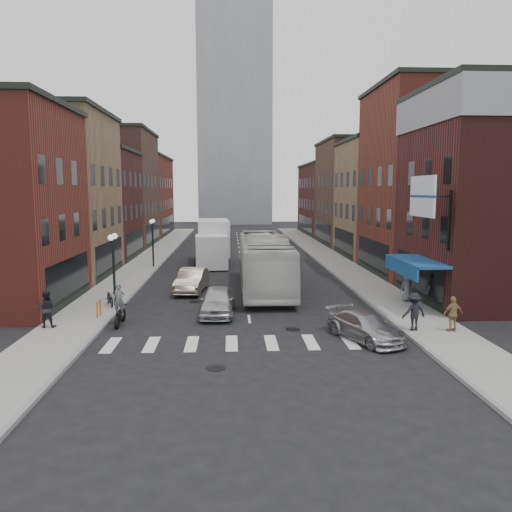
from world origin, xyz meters
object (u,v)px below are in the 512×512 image
at_px(box_truck, 213,243).
at_px(bike_rack, 99,309).
at_px(sedan_left_far, 192,280).
at_px(curb_car, 365,327).
at_px(billboard_sign, 424,198).
at_px(ped_right_a, 414,312).
at_px(ped_left_solo, 46,309).
at_px(parked_bicycle, 110,297).
at_px(ped_right_c, 407,287).
at_px(streetlamp_near, 113,256).
at_px(motorcycle_rider, 120,306).
at_px(streetlamp_far, 153,234).
at_px(ped_right_b, 453,314).
at_px(sedan_left_near, 218,301).
at_px(transit_bus, 264,262).

bearing_deg(box_truck, bike_rack, -108.92).
distance_m(sedan_left_far, curb_car, 13.67).
relative_size(billboard_sign, ped_right_a, 2.13).
height_order(billboard_sign, ped_left_solo, billboard_sign).
relative_size(billboard_sign, curb_car, 0.89).
distance_m(box_truck, parked_bicycle, 17.20).
height_order(bike_rack, ped_right_c, ped_right_c).
xyz_separation_m(parked_bicycle, ped_right_a, (15.01, -5.70, 0.42)).
xyz_separation_m(streetlamp_near, motorcycle_rider, (1.10, -3.82, -1.96)).
xyz_separation_m(streetlamp_far, bike_rack, (-0.20, -16.70, -2.36)).
bearing_deg(ped_right_a, streetlamp_far, -63.25).
bearing_deg(ped_right_b, ped_right_c, -99.60).
height_order(sedan_left_near, ped_right_b, ped_right_b).
distance_m(ped_right_a, ped_right_c, 6.27).
height_order(billboard_sign, bike_rack, billboard_sign).
distance_m(sedan_left_far, ped_right_a, 14.70).
relative_size(streetlamp_near, ped_right_b, 2.56).
height_order(sedan_left_far, ped_right_c, ped_right_c).
bearing_deg(box_truck, ped_left_solo, -112.52).
height_order(sedan_left_near, curb_car, sedan_left_near).
bearing_deg(ped_right_b, transit_bus, -62.59).
relative_size(transit_bus, ped_left_solo, 7.43).
bearing_deg(streetlamp_far, ped_right_c, -39.96).
height_order(streetlamp_far, sedan_left_far, streetlamp_far).
bearing_deg(box_truck, sedan_left_far, -98.14).
relative_size(bike_rack, ped_left_solo, 0.46).
height_order(ped_left_solo, ped_right_b, ped_left_solo).
xyz_separation_m(bike_rack, ped_left_solo, (-1.92, -1.83, 0.47)).
bearing_deg(motorcycle_rider, curb_car, -17.88).
relative_size(bike_rack, ped_right_c, 0.50).
relative_size(billboard_sign, streetlamp_near, 0.90).
bearing_deg(streetlamp_far, box_truck, 23.66).
bearing_deg(ped_right_c, ped_left_solo, 0.54).
height_order(parked_bicycle, ped_left_solo, ped_left_solo).
distance_m(motorcycle_rider, ped_right_c, 16.00).
xyz_separation_m(streetlamp_far, ped_right_a, (14.80, -19.92, -1.90)).
distance_m(parked_bicycle, ped_right_c, 16.84).
relative_size(curb_car, ped_right_b, 2.57).
xyz_separation_m(sedan_left_near, ped_left_solo, (-7.90, -2.51, 0.29)).
distance_m(billboard_sign, ped_right_a, 5.78).
distance_m(streetlamp_near, sedan_left_far, 6.06).
relative_size(bike_rack, box_truck, 0.09).
distance_m(streetlamp_near, curb_car, 14.27).
xyz_separation_m(billboard_sign, ped_right_a, (-1.19, -2.42, -5.12)).
xyz_separation_m(streetlamp_near, box_truck, (4.91, 16.15, -1.02)).
distance_m(parked_bicycle, ped_right_a, 16.06).
relative_size(box_truck, ped_right_b, 5.58).
relative_size(billboard_sign, sedan_left_near, 0.86).
distance_m(motorcycle_rider, sedan_left_near, 5.02).
relative_size(curb_car, ped_left_solo, 2.37).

